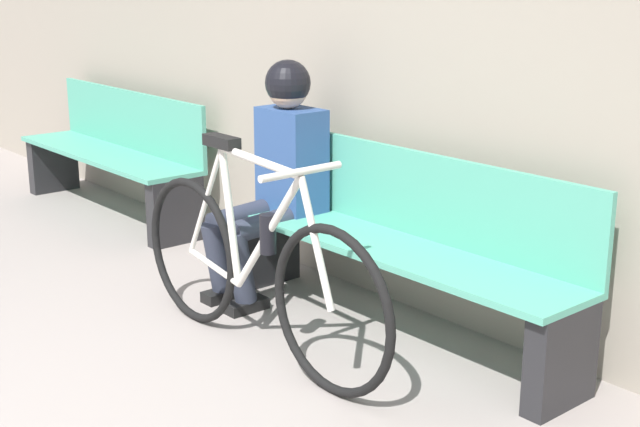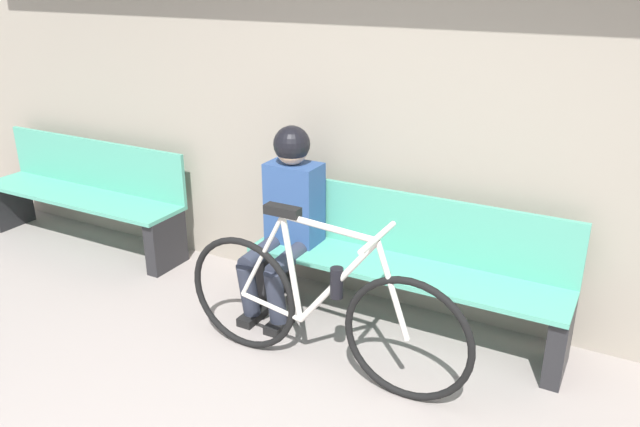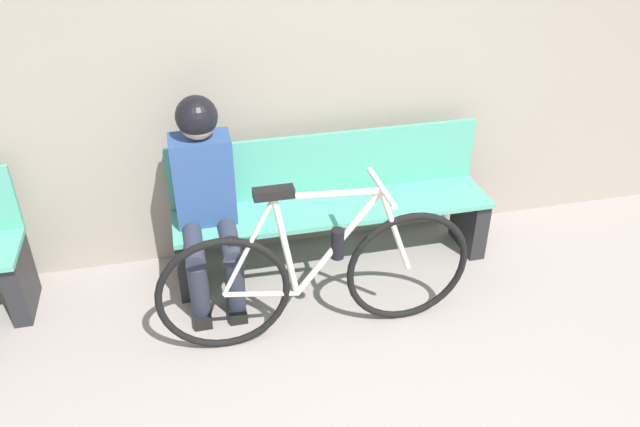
% 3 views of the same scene
% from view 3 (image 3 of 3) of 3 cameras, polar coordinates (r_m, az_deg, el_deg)
% --- Properties ---
extents(park_bench_near, '(1.96, 0.42, 0.84)m').
position_cam_3_polar(park_bench_near, '(3.89, 1.09, 0.71)').
color(park_bench_near, '#51A88E').
rests_on(park_bench_near, ground_plane).
extents(bicycle, '(1.71, 0.40, 0.94)m').
position_cam_3_polar(bicycle, '(3.32, -0.10, -5.63)').
color(bicycle, black).
rests_on(bicycle, ground_plane).
extents(person_seated, '(0.34, 0.60, 1.21)m').
position_cam_3_polar(person_seated, '(3.56, -10.50, 2.31)').
color(person_seated, '#2D3342').
rests_on(person_seated, ground_plane).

